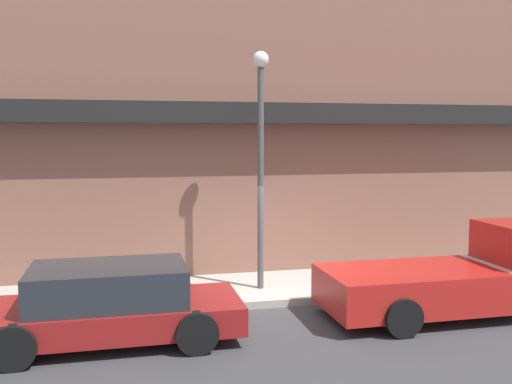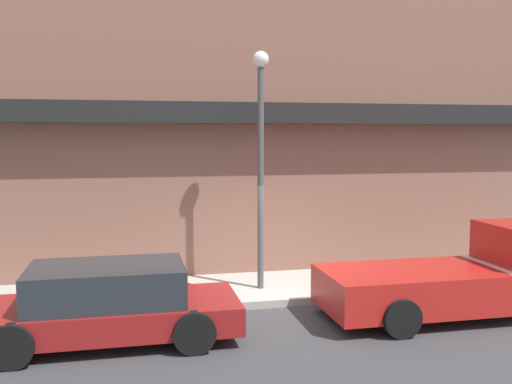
% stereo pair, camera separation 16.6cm
% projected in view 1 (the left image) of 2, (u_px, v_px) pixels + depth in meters
% --- Properties ---
extents(ground_plane, '(80.00, 80.00, 0.00)m').
position_uv_depth(ground_plane, '(284.00, 307.00, 12.04)').
color(ground_plane, '#38383A').
extents(sidewalk, '(36.00, 2.54, 0.16)m').
position_uv_depth(sidewalk, '(269.00, 288.00, 13.26)').
color(sidewalk, '#ADA89E').
rests_on(sidewalk, ground).
extents(building, '(19.80, 3.80, 10.55)m').
position_uv_depth(building, '(244.00, 105.00, 15.49)').
color(building, brown).
rests_on(building, ground).
extents(pickup_truck, '(5.71, 2.14, 1.81)m').
position_uv_depth(pickup_truck, '(479.00, 275.00, 11.62)').
color(pickup_truck, white).
rests_on(pickup_truck, ground).
extents(parked_car, '(4.60, 2.05, 1.37)m').
position_uv_depth(parked_car, '(109.00, 304.00, 9.97)').
color(parked_car, maroon).
rests_on(parked_car, ground).
extents(fire_hydrant, '(0.20, 0.20, 0.61)m').
position_uv_depth(fire_hydrant, '(384.00, 272.00, 13.24)').
color(fire_hydrant, '#196633').
rests_on(fire_hydrant, sidewalk).
extents(street_lamp, '(0.36, 0.36, 5.30)m').
position_uv_depth(street_lamp, '(261.00, 141.00, 12.63)').
color(street_lamp, '#4C4C4C').
rests_on(street_lamp, sidewalk).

